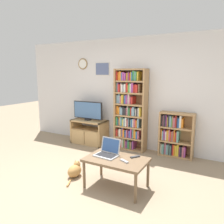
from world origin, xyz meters
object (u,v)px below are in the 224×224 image
at_px(cat, 75,170).
at_px(coffee_table, 116,162).
at_px(tv_stand, 89,132).
at_px(television, 88,111).
at_px(remote_near_laptop, 135,157).
at_px(bookshelf_short, 174,135).
at_px(laptop, 108,151).
at_px(bookshelf_tall, 130,110).
at_px(remote_far_from_laptop, 124,161).

bearing_deg(cat, coffee_table, -1.97).
bearing_deg(cat, tv_stand, 113.27).
relative_size(television, coffee_table, 0.87).
bearing_deg(television, remote_near_laptop, -37.29).
bearing_deg(coffee_table, bookshelf_short, 74.66).
bearing_deg(remote_near_laptop, coffee_table, -106.49).
height_order(laptop, remote_near_laptop, laptop).
height_order(coffee_table, cat, coffee_table).
xyz_separation_m(tv_stand, laptop, (1.45, -1.57, 0.24)).
bearing_deg(tv_stand, cat, -63.22).
bearing_deg(cat, television, 114.09).
xyz_separation_m(laptop, remote_near_laptop, (0.42, 0.12, -0.06)).
distance_m(bookshelf_tall, remote_far_from_laptop, 1.99).
bearing_deg(television, laptop, -46.69).
bearing_deg(remote_far_from_laptop, television, -106.67).
height_order(tv_stand, cat, tv_stand).
height_order(television, remote_near_laptop, television).
bearing_deg(remote_far_from_laptop, bookshelf_tall, -132.18).
bearing_deg(laptop, coffee_table, -13.38).
relative_size(bookshelf_short, cat, 1.91).
relative_size(bookshelf_tall, remote_far_from_laptop, 11.54).
height_order(bookshelf_short, remote_near_laptop, bookshelf_short).
distance_m(remote_far_from_laptop, cat, 1.03).
xyz_separation_m(bookshelf_short, coffee_table, (-0.49, -1.78, -0.04)).
relative_size(bookshelf_tall, bookshelf_short, 1.95).
distance_m(laptop, remote_far_from_laptop, 0.37).
bearing_deg(bookshelf_tall, laptop, -77.43).
xyz_separation_m(bookshelf_tall, cat, (-0.24, -1.77, -0.82)).
xyz_separation_m(coffee_table, cat, (-0.80, -0.02, -0.31)).
bearing_deg(bookshelf_short, laptop, -111.33).
height_order(tv_stand, bookshelf_short, bookshelf_short).
height_order(remote_near_laptop, cat, remote_near_laptop).
bearing_deg(remote_far_from_laptop, laptop, -82.13).
bearing_deg(bookshelf_tall, tv_stand, -173.51).
bearing_deg(remote_far_from_laptop, bookshelf_short, -164.09).
bearing_deg(tv_stand, remote_near_laptop, -37.64).
relative_size(television, remote_near_laptop, 5.34).
distance_m(bookshelf_short, remote_near_laptop, 1.61).
distance_m(television, cat, 2.01).
bearing_deg(bookshelf_short, remote_near_laptop, -98.90).
distance_m(tv_stand, cat, 1.86).
xyz_separation_m(tv_stand, remote_far_from_laptop, (1.79, -1.68, 0.18)).
distance_m(bookshelf_tall, coffee_table, 1.90).
relative_size(television, bookshelf_short, 0.86).
distance_m(remote_near_laptop, cat, 1.12).
xyz_separation_m(remote_near_laptop, remote_far_from_laptop, (-0.08, -0.24, 0.00)).
xyz_separation_m(tv_stand, cat, (0.83, -1.65, -0.19)).
bearing_deg(remote_near_laptop, television, 178.30).
xyz_separation_m(bookshelf_tall, remote_far_from_laptop, (0.72, -1.80, -0.44)).
relative_size(laptop, remote_far_from_laptop, 2.33).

